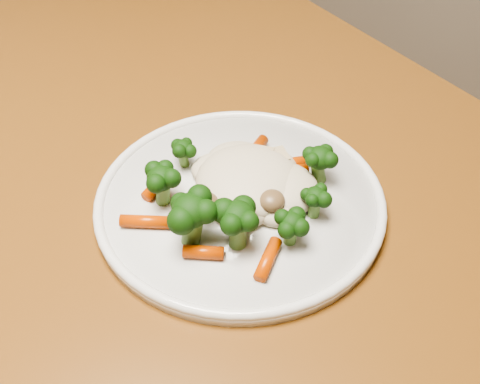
{
  "coord_description": "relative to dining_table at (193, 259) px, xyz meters",
  "views": [
    {
      "loc": [
        0.18,
        -0.23,
        1.17
      ],
      "look_at": [
        -0.05,
        0.12,
        0.77
      ],
      "focal_mm": 45.0,
      "sensor_mm": 36.0,
      "label": 1
    }
  ],
  "objects": [
    {
      "name": "meal",
      "position": [
        0.06,
        0.01,
        0.14
      ],
      "size": [
        0.18,
        0.18,
        0.05
      ],
      "color": "beige",
      "rests_on": "plate"
    },
    {
      "name": "dining_table",
      "position": [
        0.0,
        0.0,
        0.0
      ],
      "size": [
        1.32,
        1.1,
        0.75
      ],
      "rotation": [
        0.0,
        0.0,
        -0.37
      ],
      "color": "brown",
      "rests_on": "ground"
    },
    {
      "name": "plate",
      "position": [
        0.06,
        0.01,
        0.11
      ],
      "size": [
        0.28,
        0.28,
        0.01
      ],
      "primitive_type": "cylinder",
      "color": "silver",
      "rests_on": "dining_table"
    }
  ]
}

